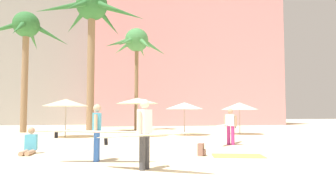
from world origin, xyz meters
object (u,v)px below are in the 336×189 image
object	(u,v)px
cafe_umbrella_2	(240,106)
person_mid_right	(145,132)
person_mid_left	(30,144)
palm_tree_left	(136,44)
backpack	(201,150)
cafe_umbrella_0	(184,106)
palm_tree_far_left	(26,34)
cafe_umbrella_1	(137,101)
cafe_umbrella_3	(66,103)
palm_tree_center	(92,15)
beach_towel	(238,156)
person_near_right	(97,131)
person_mid_center	(230,125)

from	to	relation	value
cafe_umbrella_2	person_mid_right	size ratio (longest dim) A/B	0.96
person_mid_left	person_mid_right	bearing A→B (deg)	46.79
palm_tree_left	backpack	distance (m)	17.79
cafe_umbrella_0	palm_tree_far_left	bearing A→B (deg)	154.26
cafe_umbrella_1	person_mid_left	world-z (taller)	cafe_umbrella_1
cafe_umbrella_3	backpack	world-z (taller)	cafe_umbrella_3
cafe_umbrella_2	palm_tree_center	bearing A→B (deg)	155.31
palm_tree_left	cafe_umbrella_1	bearing A→B (deg)	-95.63
palm_tree_center	cafe_umbrella_2	distance (m)	13.25
palm_tree_far_left	palm_tree_center	bearing A→B (deg)	-8.77
cafe_umbrella_1	backpack	size ratio (longest dim) A/B	6.40
cafe_umbrella_0	backpack	size ratio (longest dim) A/B	5.94
person_mid_right	cafe_umbrella_0	bearing A→B (deg)	110.01
cafe_umbrella_3	beach_towel	world-z (taller)	cafe_umbrella_3
palm_tree_center	person_mid_left	distance (m)	15.20
palm_tree_far_left	person_mid_left	distance (m)	15.24
backpack	person_mid_left	size ratio (longest dim) A/B	0.45
palm_tree_left	palm_tree_center	distance (m)	4.63
palm_tree_far_left	beach_towel	xyz separation A→B (m)	(10.23, -15.14, -7.47)
person_near_right	person_mid_center	xyz separation A→B (m)	(5.91, 3.72, -0.02)
palm_tree_left	person_near_right	distance (m)	18.28
palm_tree_far_left	person_near_right	size ratio (longest dim) A/B	3.08
beach_towel	person_near_right	size ratio (longest dim) A/B	0.57
palm_tree_left	person_mid_left	bearing A→B (deg)	-110.41
cafe_umbrella_1	cafe_umbrella_3	distance (m)	4.35
palm_tree_center	person_near_right	distance (m)	16.76
beach_towel	person_mid_right	size ratio (longest dim) A/B	0.64
cafe_umbrella_1	palm_tree_far_left	bearing A→B (deg)	145.57
backpack	cafe_umbrella_3	bearing A→B (deg)	150.07
palm_tree_left	palm_tree_center	xyz separation A→B (m)	(-3.73, -2.18, 1.65)
palm_tree_left	cafe_umbrella_3	bearing A→B (deg)	-126.31
cafe_umbrella_0	palm_tree_left	bearing A→B (deg)	109.94
cafe_umbrella_0	person_mid_center	xyz separation A→B (m)	(0.39, -6.30, -1.04)
cafe_umbrella_3	person_near_right	size ratio (longest dim) A/B	0.91
palm_tree_left	cafe_umbrella_1	world-z (taller)	palm_tree_left
backpack	person_mid_right	world-z (taller)	person_mid_right
palm_tree_far_left	cafe_umbrella_3	distance (m)	8.46
cafe_umbrella_3	person_mid_left	size ratio (longest dim) A/B	2.88
cafe_umbrella_0	person_mid_left	world-z (taller)	cafe_umbrella_0
cafe_umbrella_2	cafe_umbrella_3	bearing A→B (deg)	-179.95
cafe_umbrella_1	beach_towel	xyz separation A→B (m)	(2.26, -9.68, -2.23)
cafe_umbrella_1	cafe_umbrella_2	xyz separation A→B (m)	(7.07, 0.05, -0.30)
person_mid_center	person_near_right	bearing A→B (deg)	-16.62
palm_tree_left	person_near_right	world-z (taller)	palm_tree_left
palm_tree_far_left	palm_tree_center	xyz separation A→B (m)	(4.91, -0.76, 1.63)
palm_tree_left	cafe_umbrella_2	distance (m)	10.87
cafe_umbrella_2	cafe_umbrella_3	world-z (taller)	cafe_umbrella_3
cafe_umbrella_2	backpack	xyz separation A→B (m)	(-5.99, -9.41, -1.73)
palm_tree_left	beach_towel	world-z (taller)	palm_tree_left
cafe_umbrella_0	cafe_umbrella_2	bearing A→B (deg)	-0.87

